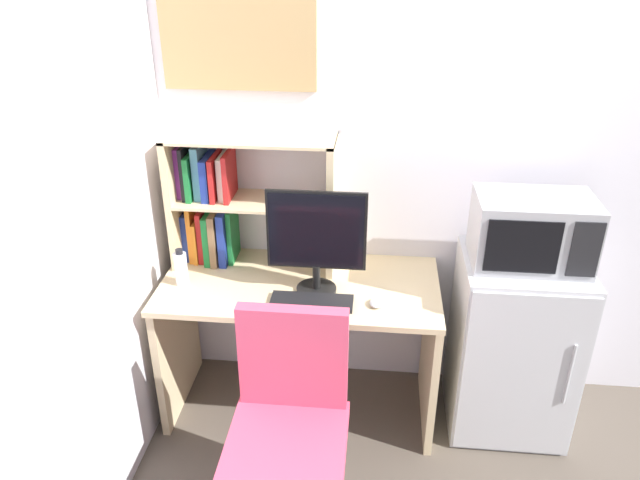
% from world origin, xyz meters
% --- Properties ---
extents(wall_back, '(6.40, 0.04, 2.60)m').
position_xyz_m(wall_back, '(0.40, 0.02, 1.30)').
color(wall_back, silver).
rests_on(wall_back, ground_plane).
extents(desk, '(1.32, 0.65, 0.75)m').
position_xyz_m(desk, '(-0.89, -0.32, 0.53)').
color(desk, beige).
rests_on(desk, ground_plane).
extents(hutch_bookshelf, '(0.79, 0.28, 0.65)m').
position_xyz_m(hutch_bookshelf, '(-1.26, -0.12, 1.08)').
color(hutch_bookshelf, beige).
rests_on(hutch_bookshelf, desk).
extents(monitor, '(0.45, 0.19, 0.50)m').
position_xyz_m(monitor, '(-0.80, -0.38, 1.03)').
color(monitor, black).
rests_on(monitor, desk).
extents(keyboard, '(0.37, 0.13, 0.02)m').
position_xyz_m(keyboard, '(-0.81, -0.50, 0.76)').
color(keyboard, black).
rests_on(keyboard, desk).
extents(computer_mouse, '(0.06, 0.08, 0.03)m').
position_xyz_m(computer_mouse, '(-0.52, -0.48, 0.76)').
color(computer_mouse, silver).
rests_on(computer_mouse, desk).
extents(water_bottle, '(0.06, 0.06, 0.18)m').
position_xyz_m(water_bottle, '(-1.44, -0.39, 0.84)').
color(water_bottle, silver).
rests_on(water_bottle, desk).
extents(mini_fridge, '(0.55, 0.52, 0.91)m').
position_xyz_m(mini_fridge, '(0.14, -0.31, 0.45)').
color(mini_fridge, silver).
rests_on(mini_fridge, ground_plane).
extents(microwave, '(0.51, 0.33, 0.31)m').
position_xyz_m(microwave, '(0.14, -0.30, 1.07)').
color(microwave, '#ADADB2').
rests_on(microwave, mini_fridge).
extents(desk_chair, '(0.53, 0.53, 0.96)m').
position_xyz_m(desk_chair, '(-0.84, -1.01, 0.42)').
color(desk_chair, black).
rests_on(desk_chair, ground_plane).
extents(wall_corkboard, '(0.71, 0.02, 0.50)m').
position_xyz_m(wall_corkboard, '(-1.19, -0.01, 1.84)').
color(wall_corkboard, tan).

